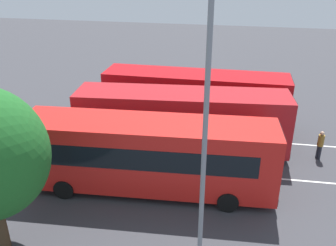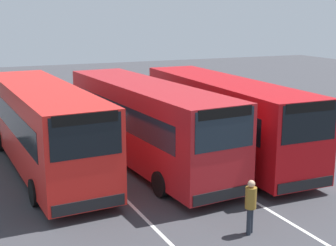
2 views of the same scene
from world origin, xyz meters
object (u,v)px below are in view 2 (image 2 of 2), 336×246
(bus_far_left, at_px, (44,125))
(bus_center_right, at_px, (223,115))
(pedestrian, at_px, (251,203))
(bus_center_left, at_px, (146,121))

(bus_far_left, relative_size, bus_center_right, 1.01)
(bus_far_left, bearing_deg, pedestrian, 24.38)
(pedestrian, bearing_deg, bus_far_left, -7.73)
(pedestrian, bearing_deg, bus_center_left, -32.75)
(bus_center_right, xyz_separation_m, pedestrian, (6.96, -3.06, -0.89))
(bus_center_left, relative_size, pedestrian, 7.09)
(pedestrian, bearing_deg, bus_center_right, -59.75)
(bus_center_left, relative_size, bus_center_right, 1.01)
(bus_center_left, bearing_deg, pedestrian, -2.10)
(bus_center_left, distance_m, bus_center_right, 3.48)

